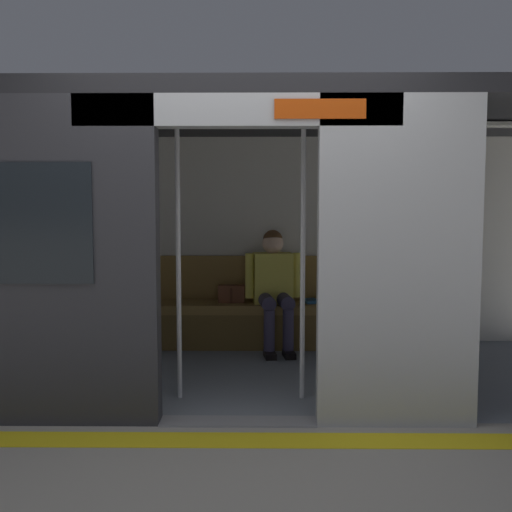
{
  "coord_description": "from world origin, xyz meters",
  "views": [
    {
      "loc": [
        -0.16,
        3.82,
        1.43
      ],
      "look_at": [
        -0.1,
        -1.17,
        0.99
      ],
      "focal_mm": 42.16,
      "sensor_mm": 36.0,
      "label": 1
    }
  ],
  "objects_px": {
    "train_car": "(235,199)",
    "bench_seat": "(247,314)",
    "person_seated": "(274,282)",
    "grab_pole_door": "(178,257)",
    "grab_pole_far": "(303,257)",
    "handbag": "(231,294)",
    "book": "(311,301)"
  },
  "relations": [
    {
      "from": "handbag",
      "to": "grab_pole_far",
      "type": "relative_size",
      "value": 0.12
    },
    {
      "from": "bench_seat",
      "to": "grab_pole_door",
      "type": "bearing_deg",
      "value": 74.08
    },
    {
      "from": "person_seated",
      "to": "handbag",
      "type": "height_order",
      "value": "person_seated"
    },
    {
      "from": "train_car",
      "to": "grab_pole_far",
      "type": "distance_m",
      "value": 0.92
    },
    {
      "from": "person_seated",
      "to": "grab_pole_door",
      "type": "bearing_deg",
      "value": 64.69
    },
    {
      "from": "bench_seat",
      "to": "handbag",
      "type": "xyz_separation_m",
      "value": [
        0.15,
        -0.07,
        0.19
      ]
    },
    {
      "from": "train_car",
      "to": "bench_seat",
      "type": "bearing_deg",
      "value": -94.38
    },
    {
      "from": "bench_seat",
      "to": "handbag",
      "type": "relative_size",
      "value": 12.87
    },
    {
      "from": "train_car",
      "to": "book",
      "type": "distance_m",
      "value": 1.59
    },
    {
      "from": "grab_pole_door",
      "to": "grab_pole_far",
      "type": "distance_m",
      "value": 0.9
    },
    {
      "from": "book",
      "to": "grab_pole_door",
      "type": "relative_size",
      "value": 0.11
    },
    {
      "from": "book",
      "to": "grab_pole_far",
      "type": "bearing_deg",
      "value": 66.61
    },
    {
      "from": "bench_seat",
      "to": "book",
      "type": "relative_size",
      "value": 15.2
    },
    {
      "from": "train_car",
      "to": "grab_pole_door",
      "type": "bearing_deg",
      "value": 59.38
    },
    {
      "from": "bench_seat",
      "to": "person_seated",
      "type": "distance_m",
      "value": 0.43
    },
    {
      "from": "person_seated",
      "to": "grab_pole_far",
      "type": "distance_m",
      "value": 1.58
    },
    {
      "from": "grab_pole_far",
      "to": "train_car",
      "type": "bearing_deg",
      "value": -50.48
    },
    {
      "from": "handbag",
      "to": "person_seated",
      "type": "bearing_deg",
      "value": 164.26
    },
    {
      "from": "person_seated",
      "to": "handbag",
      "type": "bearing_deg",
      "value": -15.74
    },
    {
      "from": "book",
      "to": "grab_pole_far",
      "type": "distance_m",
      "value": 1.74
    },
    {
      "from": "train_car",
      "to": "bench_seat",
      "type": "distance_m",
      "value": 1.47
    },
    {
      "from": "person_seated",
      "to": "train_car",
      "type": "bearing_deg",
      "value": 68.83
    },
    {
      "from": "train_car",
      "to": "grab_pole_far",
      "type": "height_order",
      "value": "train_car"
    },
    {
      "from": "bench_seat",
      "to": "grab_pole_door",
      "type": "relative_size",
      "value": 1.6
    },
    {
      "from": "bench_seat",
      "to": "grab_pole_door",
      "type": "xyz_separation_m",
      "value": [
        0.45,
        1.58,
        0.7
      ]
    },
    {
      "from": "grab_pole_far",
      "to": "person_seated",
      "type": "bearing_deg",
      "value": -83.29
    },
    {
      "from": "train_car",
      "to": "person_seated",
      "type": "bearing_deg",
      "value": -111.17
    },
    {
      "from": "train_car",
      "to": "grab_pole_far",
      "type": "xyz_separation_m",
      "value": [
        -0.52,
        0.63,
        -0.42
      ]
    },
    {
      "from": "handbag",
      "to": "book",
      "type": "height_order",
      "value": "handbag"
    },
    {
      "from": "train_car",
      "to": "person_seated",
      "type": "xyz_separation_m",
      "value": [
        -0.34,
        -0.89,
        -0.8
      ]
    },
    {
      "from": "handbag",
      "to": "grab_pole_far",
      "type": "bearing_deg",
      "value": 110.19
    },
    {
      "from": "bench_seat",
      "to": "grab_pole_far",
      "type": "relative_size",
      "value": 1.6
    }
  ]
}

